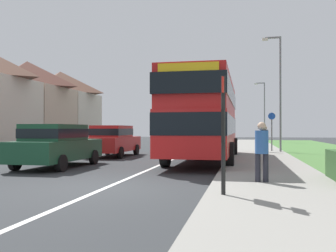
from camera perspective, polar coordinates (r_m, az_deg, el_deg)
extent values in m
plane|color=#2D3033|center=(9.63, -9.46, -9.35)|extent=(120.00, 120.00, 0.00)
cube|color=silver|center=(17.28, 0.23, -5.40)|extent=(0.14, 60.00, 0.01)
cube|color=gray|center=(14.96, 14.69, -5.93)|extent=(3.20, 68.00, 0.12)
cube|color=red|center=(17.18, 5.73, -1.01)|extent=(2.50, 10.57, 1.65)
cube|color=red|center=(17.24, 5.72, 4.31)|extent=(2.45, 10.36, 1.55)
cube|color=black|center=(17.18, 5.73, 0.09)|extent=(2.52, 10.63, 0.76)
cube|color=black|center=(17.25, 5.72, 4.57)|extent=(2.52, 10.63, 0.72)
cube|color=gold|center=(12.14, 3.10, 8.69)|extent=(2.00, 0.08, 0.44)
cylinder|color=black|center=(20.62, 3.23, -3.22)|extent=(0.30, 1.00, 1.00)
cylinder|color=black|center=(20.40, 10.20, -3.24)|extent=(0.30, 1.00, 1.00)
cylinder|color=black|center=(14.54, -0.40, -4.37)|extent=(0.30, 1.00, 1.00)
cylinder|color=black|center=(14.22, 9.52, -4.45)|extent=(0.30, 1.00, 1.00)
cube|color=#19472D|center=(15.04, -16.62, -3.55)|extent=(1.83, 4.54, 0.75)
cube|color=#19472D|center=(14.82, -17.03, -0.95)|extent=(1.61, 2.50, 0.61)
cube|color=black|center=(14.82, -17.03, -1.07)|extent=(1.65, 2.52, 0.34)
cylinder|color=black|center=(16.73, -17.04, -4.52)|extent=(0.20, 0.60, 0.60)
cylinder|color=black|center=(15.94, -11.36, -4.73)|extent=(0.20, 0.60, 0.60)
cylinder|color=black|center=(14.33, -22.49, -5.19)|extent=(0.20, 0.60, 0.60)
cylinder|color=black|center=(13.41, -16.11, -5.53)|extent=(0.20, 0.60, 0.60)
cube|color=#B21E1E|center=(20.36, -8.40, -2.75)|extent=(1.79, 4.48, 0.76)
cube|color=#B21E1E|center=(20.13, -8.62, -0.81)|extent=(1.58, 2.46, 0.62)
cube|color=black|center=(20.13, -8.62, -0.90)|extent=(1.61, 2.49, 0.35)
cylinder|color=black|center=(21.98, -9.31, -3.56)|extent=(0.20, 0.60, 0.60)
cylinder|color=black|center=(21.41, -4.91, -3.65)|extent=(0.20, 0.60, 0.60)
cylinder|color=black|center=(19.42, -12.26, -3.97)|extent=(0.20, 0.60, 0.60)
cylinder|color=black|center=(18.78, -7.34, -4.09)|extent=(0.20, 0.60, 0.60)
cylinder|color=#23232D|center=(9.91, 13.67, -6.61)|extent=(0.14, 0.14, 0.85)
cylinder|color=#23232D|center=(9.92, 14.83, -6.60)|extent=(0.14, 0.14, 0.85)
cylinder|color=#2D599E|center=(9.87, 14.24, -2.42)|extent=(0.34, 0.34, 0.60)
sphere|color=tan|center=(9.86, 14.23, -0.03)|extent=(0.22, 0.22, 0.22)
cylinder|color=#23232D|center=(22.76, 14.49, -3.13)|extent=(0.14, 0.14, 0.85)
cylinder|color=#23232D|center=(22.77, 15.00, -3.13)|extent=(0.14, 0.14, 0.85)
cylinder|color=#333338|center=(22.75, 14.74, -1.31)|extent=(0.34, 0.34, 0.60)
sphere|color=tan|center=(22.74, 14.74, -0.27)|extent=(0.22, 0.22, 0.22)
cylinder|color=black|center=(7.81, 8.52, -1.84)|extent=(0.09, 0.09, 2.60)
cube|color=red|center=(7.86, 8.51, 6.20)|extent=(0.04, 0.44, 0.32)
cube|color=black|center=(7.83, 8.52, -0.01)|extent=(0.06, 0.52, 0.68)
cylinder|color=slate|center=(24.11, 15.70, -1.49)|extent=(0.08, 0.08, 2.10)
cylinder|color=blue|center=(24.12, 15.69, 1.48)|extent=(0.44, 0.03, 0.44)
cylinder|color=slate|center=(23.60, 16.93, 4.60)|extent=(0.12, 0.12, 7.13)
cube|color=slate|center=(24.13, 15.82, 12.96)|extent=(0.90, 0.10, 0.10)
cube|color=silver|center=(24.08, 14.72, 12.81)|extent=(0.36, 0.20, 0.14)
cylinder|color=slate|center=(42.09, 14.64, 2.02)|extent=(0.12, 0.12, 6.61)
cube|color=slate|center=(42.33, 14.02, 6.43)|extent=(0.90, 0.10, 0.10)
cube|color=silver|center=(42.31, 13.41, 6.34)|extent=(0.36, 0.20, 0.14)
cube|color=#C1A88E|center=(32.52, -20.92, 1.24)|extent=(6.38, 5.49, 4.88)
pyramid|color=brown|center=(32.82, -20.90, 7.42)|extent=(6.38, 5.49, 2.19)
cube|color=beige|center=(37.35, -16.28, 1.01)|extent=(6.38, 5.49, 4.88)
pyramid|color=brown|center=(37.61, -16.26, 6.40)|extent=(6.38, 5.49, 2.19)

